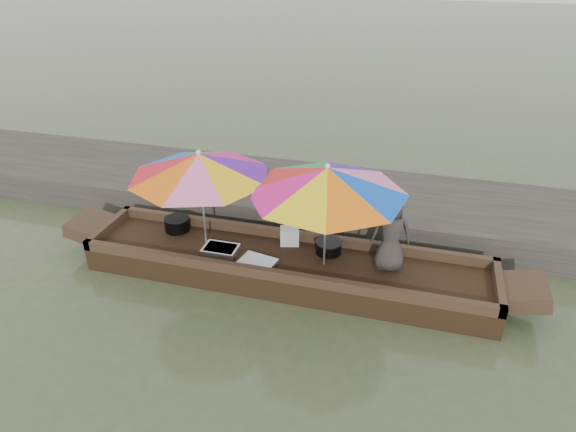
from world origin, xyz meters
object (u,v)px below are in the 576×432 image
(tray_crayfish, at_px, (221,250))
(supply_bag, at_px, (290,236))
(umbrella_bow, at_px, (203,201))
(cooking_pot, at_px, (177,224))
(charcoal_grill, at_px, (329,247))
(vendor, at_px, (391,233))
(umbrella_stern, at_px, (326,217))
(boat_hull, at_px, (286,268))
(tray_scallop, at_px, (258,262))

(tray_crayfish, relative_size, supply_bag, 1.83)
(supply_bag, height_order, umbrella_bow, umbrella_bow)
(cooking_pot, height_order, charcoal_grill, cooking_pot)
(umbrella_bow, bearing_deg, supply_bag, 19.10)
(tray_crayfish, xyz_separation_m, vendor, (2.43, 0.26, 0.52))
(umbrella_stern, bearing_deg, vendor, 9.89)
(vendor, distance_m, umbrella_stern, 0.93)
(boat_hull, xyz_separation_m, umbrella_bow, (-1.25, 0.00, 0.95))
(tray_scallop, bearing_deg, cooking_pot, 159.12)
(charcoal_grill, relative_size, umbrella_stern, 0.17)
(tray_scallop, height_order, umbrella_stern, umbrella_stern)
(boat_hull, distance_m, tray_scallop, 0.48)
(charcoal_grill, bearing_deg, umbrella_stern, -90.25)
(boat_hull, xyz_separation_m, charcoal_grill, (0.56, 0.32, 0.26))
(umbrella_bow, height_order, umbrella_stern, same)
(cooking_pot, height_order, tray_scallop, cooking_pot)
(boat_hull, distance_m, tray_crayfish, 1.01)
(tray_crayfish, relative_size, charcoal_grill, 1.37)
(tray_crayfish, xyz_separation_m, umbrella_bow, (-0.27, 0.11, 0.73))
(supply_bag, bearing_deg, vendor, -9.67)
(tray_scallop, bearing_deg, vendor, 12.78)
(tray_crayfish, xyz_separation_m, charcoal_grill, (1.54, 0.42, 0.04))
(boat_hull, height_order, umbrella_bow, umbrella_bow)
(boat_hull, bearing_deg, umbrella_stern, 0.00)
(tray_crayfish, bearing_deg, umbrella_bow, 158.41)
(cooking_pot, xyz_separation_m, vendor, (3.35, -0.18, 0.46))
(tray_crayfish, relative_size, vendor, 0.46)
(tray_scallop, xyz_separation_m, vendor, (1.80, 0.41, 0.53))
(tray_scallop, distance_m, umbrella_bow, 1.20)
(vendor, bearing_deg, supply_bag, -20.98)
(cooking_pot, height_order, umbrella_bow, umbrella_bow)
(charcoal_grill, relative_size, vendor, 0.33)
(cooking_pot, distance_m, vendor, 3.39)
(umbrella_bow, bearing_deg, tray_crayfish, -21.59)
(cooking_pot, xyz_separation_m, umbrella_stern, (2.46, -0.34, 0.67))
(vendor, bearing_deg, tray_crayfish, -5.12)
(supply_bag, height_order, umbrella_stern, umbrella_stern)
(tray_crayfish, height_order, tray_scallop, tray_crayfish)
(tray_scallop, bearing_deg, umbrella_stern, 15.54)
(boat_hull, height_order, cooking_pot, cooking_pot)
(charcoal_grill, bearing_deg, tray_scallop, -148.08)
(vendor, bearing_deg, cooking_pot, -14.41)
(supply_bag, distance_m, umbrella_bow, 1.42)
(boat_hull, bearing_deg, supply_bag, 98.41)
(umbrella_bow, bearing_deg, boat_hull, 0.00)
(umbrella_bow, bearing_deg, tray_scallop, -15.73)
(boat_hull, bearing_deg, tray_scallop, -144.19)
(tray_crayfish, height_order, umbrella_bow, umbrella_bow)
(supply_bag, bearing_deg, umbrella_bow, -160.90)
(charcoal_grill, bearing_deg, tray_crayfish, -164.60)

